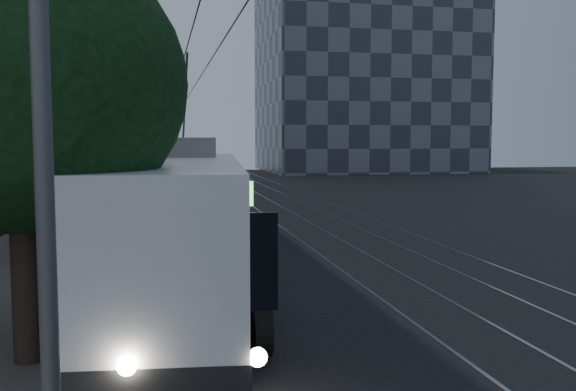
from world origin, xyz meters
The scene contains 19 objects.
ground centered at (0.00, 0.00, 0.00)m, with size 120.00×120.00×0.00m, color black.
sidewalk centered at (-7.50, 20.00, 0.07)m, with size 5.00×90.00×0.15m, color slate.
tram_rails centered at (2.50, 20.00, 0.01)m, with size 4.52×90.00×0.02m.
overhead_wires centered at (-4.97, 20.00, 3.47)m, with size 2.23×90.00×6.00m.
building_distant_right centered at (18.00, 55.00, 12.00)m, with size 22.00×18.00×24.00m, color #353A43.
trolleybus centered at (-4.10, -0.92, 1.65)m, with size 3.52×12.09×5.63m.
pickup_silver centered at (-4.30, 13.40, 0.76)m, with size 2.54×5.50×1.53m, color #B9BCC2.
car_white_a centered at (-2.98, 16.08, 0.67)m, with size 1.57×3.91×1.33m, color silver.
car_white_b centered at (-2.70, 19.50, 0.71)m, with size 1.98×4.86×1.41m, color silver.
car_white_c centered at (-2.70, 29.00, 0.62)m, with size 1.32×3.78×1.25m, color #B5B4B8.
car_white_d centered at (-4.30, 35.00, 0.64)m, with size 1.50×3.74×1.27m, color white.
tree_0 centered at (-6.50, -4.76, 4.36)m, with size 4.95×4.95×6.60m.
tree_1 centered at (-7.00, 5.93, 4.33)m, with size 4.59×4.59×6.42m.
tree_2 centered at (-7.00, 12.23, 3.84)m, with size 4.32×4.32×5.80m.
tree_3 centered at (-7.00, 17.29, 4.16)m, with size 4.50×4.50×6.20m.
tree_4 centered at (-6.50, 29.49, 4.49)m, with size 4.75×4.75×6.64m.
tree_5 centered at (-6.50, 35.57, 4.40)m, with size 5.43×5.43×6.85m.
streetlamp_near centered at (-5.39, -0.88, 5.93)m, with size 2.38×0.44×9.83m.
streetlamp_far centered at (-4.80, 24.24, 5.50)m, with size 2.22×0.44×9.05m.
Camera 1 is at (-4.46, -14.93, 3.54)m, focal length 40.00 mm.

